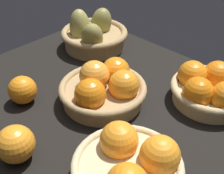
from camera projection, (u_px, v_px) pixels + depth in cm
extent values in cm
cube|color=black|center=(101.00, 103.00, 84.27)|extent=(84.00, 72.00, 3.00)
cylinder|color=tan|center=(104.00, 94.00, 81.85)|extent=(21.50, 21.50, 4.31)
torus|color=tan|center=(104.00, 87.00, 80.58)|extent=(23.37, 23.37, 1.87)
sphere|color=orange|center=(124.00, 85.00, 77.74)|extent=(8.05, 8.05, 8.05)
sphere|color=#F49E33|center=(94.00, 76.00, 79.53)|extent=(8.05, 8.05, 8.05)
sphere|color=orange|center=(116.00, 71.00, 84.27)|extent=(8.05, 8.05, 8.05)
sphere|color=orange|center=(90.00, 94.00, 75.11)|extent=(8.05, 8.05, 8.05)
cylinder|color=tan|center=(95.00, 40.00, 106.10)|extent=(20.66, 20.66, 5.35)
torus|color=tan|center=(94.00, 33.00, 104.53)|extent=(22.86, 22.86, 2.20)
ellipsoid|color=olive|center=(101.00, 23.00, 105.85)|extent=(11.26, 11.39, 12.02)
ellipsoid|color=olive|center=(92.00, 38.00, 98.48)|extent=(12.76, 12.33, 12.73)
ellipsoid|color=#9E934C|center=(80.00, 29.00, 103.28)|extent=(11.38, 10.46, 14.31)
cylinder|color=tan|center=(210.00, 95.00, 81.59)|extent=(19.49, 19.49, 4.19)
torus|color=tan|center=(211.00, 88.00, 80.36)|extent=(21.42, 21.42, 1.92)
sphere|color=orange|center=(217.00, 75.00, 82.68)|extent=(7.91, 7.91, 7.91)
sphere|color=orange|center=(198.00, 92.00, 76.56)|extent=(7.91, 7.91, 7.91)
sphere|color=orange|center=(192.00, 75.00, 82.27)|extent=(7.91, 7.91, 7.91)
cylinder|color=#D3BC8C|center=(127.00, 172.00, 60.56)|extent=(20.54, 20.54, 4.55)
torus|color=#D3BC8C|center=(127.00, 165.00, 59.23)|extent=(22.17, 22.17, 1.63)
sphere|color=orange|center=(119.00, 140.00, 62.44)|extent=(8.15, 8.15, 8.15)
sphere|color=orange|center=(160.00, 155.00, 59.41)|extent=(8.15, 8.15, 8.15)
sphere|color=orange|center=(22.00, 90.00, 80.39)|extent=(7.58, 7.58, 7.58)
sphere|color=orange|center=(16.00, 144.00, 64.20)|extent=(8.32, 8.32, 8.32)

